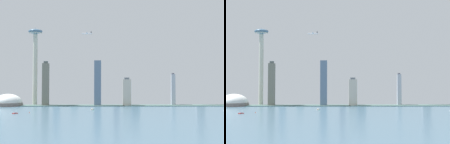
{
  "view_description": "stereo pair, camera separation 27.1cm",
  "coord_description": "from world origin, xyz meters",
  "views": [
    {
      "loc": [
        -34.01,
        -512.36,
        59.05
      ],
      "look_at": [
        -16.71,
        449.25,
        105.27
      ],
      "focal_mm": 49.57,
      "sensor_mm": 36.0,
      "label": 1
    },
    {
      "loc": [
        -33.73,
        -512.36,
        59.05
      ],
      "look_at": [
        -16.71,
        449.25,
        105.27
      ],
      "focal_mm": 49.57,
      "sensor_mm": 36.0,
      "label": 2
    }
  ],
  "objects": [
    {
      "name": "skyscraper_0",
      "position": [
        -392.58,
        537.49,
        56.9
      ],
      "size": [
        17.07,
        13.99,
        113.79
      ],
      "color": "#86A3B0",
      "rests_on": "ground"
    },
    {
      "name": "channel_buoy_1",
      "position": [
        -67.16,
        278.36,
        0.93
      ],
      "size": [
        1.47,
        1.47,
        1.85
      ],
      "primitive_type": "cone",
      "color": "green",
      "rests_on": "ground"
    },
    {
      "name": "channel_buoy_2",
      "position": [
        -209.13,
        194.83,
        1.3
      ],
      "size": [
        1.86,
        1.86,
        2.59
      ],
      "primitive_type": "cone",
      "color": "#E54C19",
      "rests_on": "ground"
    },
    {
      "name": "skyscraper_5",
      "position": [
        -144.25,
        552.91,
        21.16
      ],
      "size": [
        23.76,
        12.82,
        42.32
      ],
      "color": "#98B7B4",
      "rests_on": "ground"
    },
    {
      "name": "airplane",
      "position": [
        -91.76,
        389.16,
        215.68
      ],
      "size": [
        30.21,
        30.64,
        8.06
      ],
      "rotation": [
        0.0,
        0.0,
        3.13
      ],
      "color": "silver"
    },
    {
      "name": "channel_buoy_0",
      "position": [
        74.23,
        353.7,
        1.07
      ],
      "size": [
        1.18,
        1.18,
        2.13
      ],
      "primitive_type": "cone",
      "color": "green",
      "rests_on": "ground"
    },
    {
      "name": "observation_tower",
      "position": [
        -264.51,
        487.34,
        181.98
      ],
      "size": [
        46.51,
        46.51,
        379.86
      ],
      "color": "beige",
      "rests_on": "ground"
    },
    {
      "name": "skyscraper_4",
      "position": [
        49.15,
        557.71,
        44.34
      ],
      "size": [
        25.26,
        18.22,
        88.69
      ],
      "color": "#A4AFD4",
      "rests_on": "ground"
    },
    {
      "name": "stadium_dome",
      "position": [
        -337.02,
        446.12,
        9.39
      ],
      "size": [
        89.83,
        89.83,
        54.19
      ],
      "color": "#70645D",
      "rests_on": "ground"
    },
    {
      "name": "skyscraper_2",
      "position": [
        -61.47,
        454.93,
        70.73
      ],
      "size": [
        21.36,
        18.29,
        141.46
      ],
      "color": "slate",
      "rests_on": "ground"
    },
    {
      "name": "skyscraper_1",
      "position": [
        33.36,
        492.87,
        31.71
      ],
      "size": [
        13.7,
        18.93,
        66.55
      ],
      "color": "slate",
      "rests_on": "ground"
    },
    {
      "name": "skyscraper_12",
      "position": [
        180.85,
        483.11,
        50.37
      ],
      "size": [
        12.69,
        19.75,
        103.36
      ],
      "color": "#B1B3BF",
      "rests_on": "ground"
    },
    {
      "name": "skyscraper_9",
      "position": [
        -200.15,
        525.04,
        64.88
      ],
      "size": [
        21.42,
        13.13,
        129.76
      ],
      "color": "#9AACC4",
      "rests_on": "ground"
    },
    {
      "name": "ground_plane",
      "position": [
        0.0,
        0.0,
        0.0
      ],
      "size": [
        6000.0,
        6000.0,
        0.0
      ],
      "primitive_type": "plane",
      "color": "#3F5B6E"
    },
    {
      "name": "skyscraper_10",
      "position": [
        29.26,
        445.78,
        42.18
      ],
      "size": [
        25.59,
        15.11,
        87.74
      ],
      "color": "beige",
      "rests_on": "ground"
    },
    {
      "name": "boat_1",
      "position": [
        -235.64,
        175.26,
        1.1
      ],
      "size": [
        11.48,
        13.66,
        6.97
      ],
      "rotation": [
        0.0,
        0.0,
        4.12
      ],
      "color": "#B02F28",
      "rests_on": "ground"
    },
    {
      "name": "skyscraper_7",
      "position": [
        -223.61,
        453.22,
        67.42
      ],
      "size": [
        19.6,
        17.41,
        139.01
      ],
      "color": "slate",
      "rests_on": "ground"
    },
    {
      "name": "skyscraper_11",
      "position": [
        273.12,
        497.5,
        66.16
      ],
      "size": [
        25.77,
        22.11,
        136.32
      ],
      "color": "gray",
      "rests_on": "ground"
    },
    {
      "name": "skyscraper_3",
      "position": [
        0.2,
        530.02,
        78.31
      ],
      "size": [
        20.4,
        14.16,
        161.31
      ],
      "color": "#9C8F9B",
      "rests_on": "ground"
    },
    {
      "name": "waterfront_pier",
      "position": [
        0.0,
        453.71,
        1.04
      ],
      "size": [
        954.02,
        61.13,
        2.09
      ],
      "primitive_type": "cube",
      "color": "#415D57",
      "rests_on": "ground"
    },
    {
      "name": "skyscraper_8",
      "position": [
        64.09,
        514.64,
        41.03
      ],
      "size": [
        25.89,
        14.38,
        87.61
      ],
      "color": "slate",
      "rests_on": "ground"
    },
    {
      "name": "boat_0",
      "position": [
        -71.26,
        288.82,
        1.12
      ],
      "size": [
        7.03,
        14.39,
        3.12
      ],
      "rotation": [
        0.0,
        0.0,
        4.51
      ],
      "color": "beige",
      "rests_on": "ground"
    }
  ]
}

